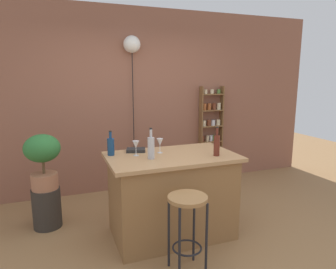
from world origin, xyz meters
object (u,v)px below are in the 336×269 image
(bottle_spirits_clear, at_px, (151,147))
(pendant_globe_light, at_px, (132,46))
(spice_shelf, at_px, (211,133))
(wine_glass_left, at_px, (160,143))
(potted_plant, at_px, (43,157))
(bottle_vinegar, at_px, (111,146))
(cookbook, at_px, (136,150))
(bottle_wine_red, at_px, (217,145))
(wine_glass_center, at_px, (136,145))
(bar_stool, at_px, (187,216))
(plant_stool, at_px, (47,208))

(bottle_spirits_clear, distance_m, pendant_globe_light, 2.00)
(spice_shelf, distance_m, wine_glass_left, 1.98)
(potted_plant, distance_m, bottle_vinegar, 0.86)
(bottle_spirits_clear, relative_size, cookbook, 1.54)
(potted_plant, height_order, bottle_vinegar, bottle_vinegar)
(potted_plant, xyz_separation_m, bottle_wine_red, (1.77, -0.88, 0.19))
(cookbook, bearing_deg, pendant_globe_light, 93.69)
(wine_glass_center, bearing_deg, bar_stool, -71.81)
(bottle_vinegar, height_order, wine_glass_left, bottle_vinegar)
(bottle_spirits_clear, bearing_deg, potted_plant, 145.03)
(bottle_spirits_clear, xyz_separation_m, bottle_vinegar, (-0.37, 0.29, -0.02))
(potted_plant, xyz_separation_m, pendant_globe_light, (1.30, 0.86, 1.35))
(wine_glass_center, height_order, cookbook, wine_glass_center)
(spice_shelf, xyz_separation_m, cookbook, (-1.64, -1.24, 0.13))
(bar_stool, height_order, plant_stool, bar_stool)
(spice_shelf, bearing_deg, bottle_vinegar, -146.19)
(bottle_vinegar, bearing_deg, spice_shelf, 33.81)
(bar_stool, height_order, pendant_globe_light, pendant_globe_light)
(spice_shelf, height_order, wine_glass_center, spice_shelf)
(bar_stool, xyz_separation_m, wine_glass_center, (-0.26, 0.79, 0.50))
(bottle_spirits_clear, bearing_deg, bottle_vinegar, 141.49)
(spice_shelf, xyz_separation_m, pendant_globe_light, (-1.35, 0.02, 1.40))
(plant_stool, xyz_separation_m, wine_glass_left, (1.24, -0.55, 0.81))
(spice_shelf, relative_size, cookbook, 7.70)
(bar_stool, height_order, wine_glass_center, wine_glass_center)
(bottle_spirits_clear, height_order, cookbook, bottle_spirits_clear)
(pendant_globe_light, bearing_deg, bottle_vinegar, -114.05)
(plant_stool, distance_m, bottle_wine_red, 2.14)
(bottle_wine_red, bearing_deg, wine_glass_center, 159.29)
(potted_plant, xyz_separation_m, bottle_spirits_clear, (1.07, -0.75, 0.19))
(bottle_wine_red, relative_size, bottle_vinegar, 1.18)
(wine_glass_left, bearing_deg, potted_plant, 156.12)
(wine_glass_center, height_order, pendant_globe_light, pendant_globe_light)
(plant_stool, height_order, bottle_vinegar, bottle_vinegar)
(pendant_globe_light, bearing_deg, cookbook, -103.15)
(potted_plant, distance_m, bottle_spirits_clear, 1.33)
(bottle_wine_red, height_order, bottle_vinegar, bottle_wine_red)
(bottle_vinegar, bearing_deg, plant_stool, 146.99)
(wine_glass_left, bearing_deg, cookbook, 148.09)
(bottle_spirits_clear, bearing_deg, spice_shelf, 45.34)
(bar_stool, relative_size, potted_plant, 1.13)
(spice_shelf, height_order, cookbook, spice_shelf)
(spice_shelf, bearing_deg, cookbook, -143.00)
(pendant_globe_light, bearing_deg, spice_shelf, -0.93)
(wine_glass_center, bearing_deg, spice_shelf, 39.95)
(potted_plant, xyz_separation_m, bottle_vinegar, (0.71, -0.46, 0.17))
(spice_shelf, bearing_deg, wine_glass_left, -135.35)
(potted_plant, distance_m, pendant_globe_light, 2.06)
(bottle_vinegar, xyz_separation_m, wine_glass_left, (0.53, -0.09, 0.02))
(spice_shelf, height_order, wine_glass_left, spice_shelf)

